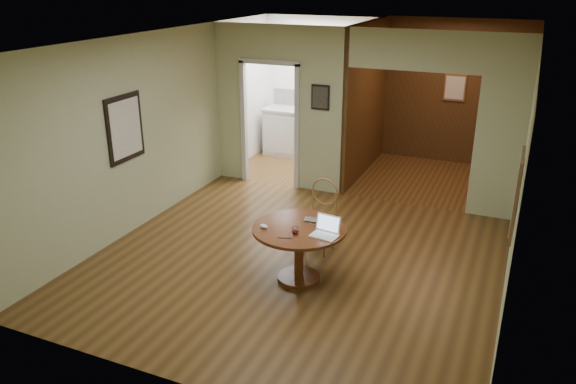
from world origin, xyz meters
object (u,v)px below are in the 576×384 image
at_px(dining_table, 299,241).
at_px(chair, 321,211).
at_px(closed_laptop, 316,222).
at_px(open_laptop, 326,229).

relative_size(dining_table, chair, 1.13).
bearing_deg(dining_table, chair, 92.82).
distance_m(dining_table, closed_laptop, 0.30).
height_order(dining_table, open_laptop, open_laptop).
height_order(open_laptop, closed_laptop, open_laptop).
bearing_deg(closed_laptop, chair, 97.53).
bearing_deg(chair, dining_table, -82.46).
relative_size(dining_table, closed_laptop, 3.60).
distance_m(chair, open_laptop, 1.02).
bearing_deg(chair, closed_laptop, -70.75).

